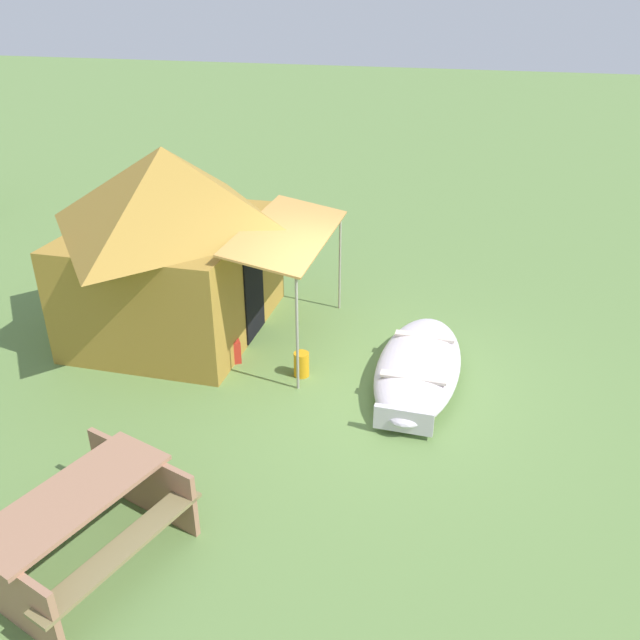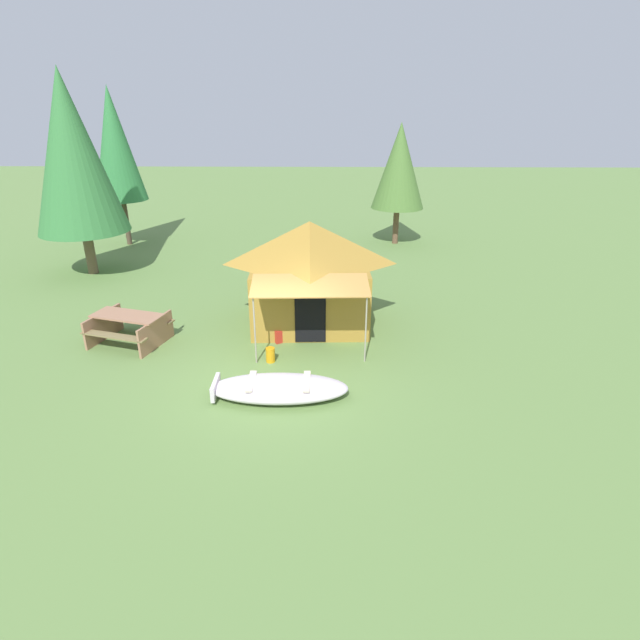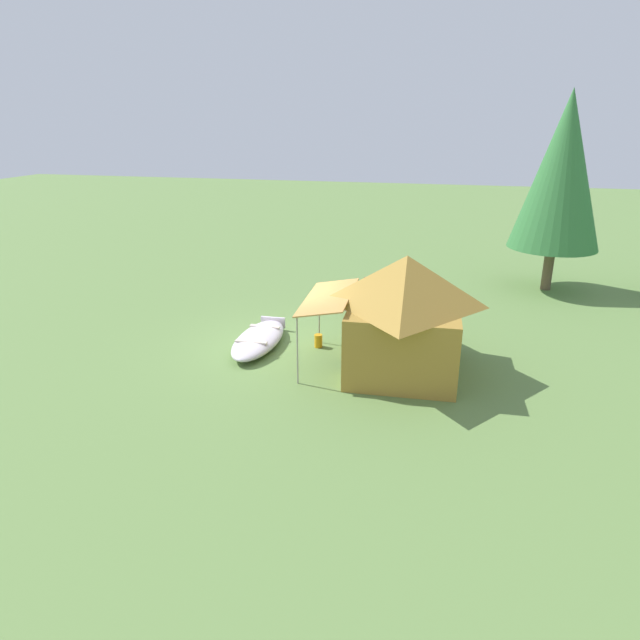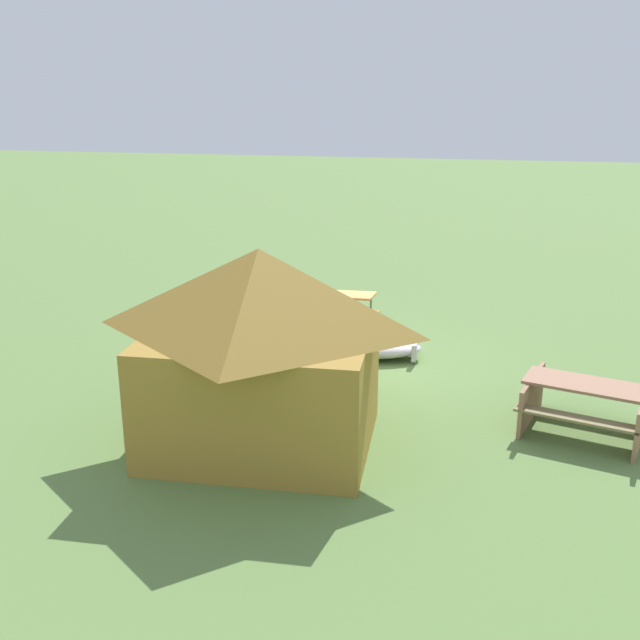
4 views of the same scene
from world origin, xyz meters
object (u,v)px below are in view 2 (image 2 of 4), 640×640
object	(u,v)px
beached_rowboat	(278,388)
pine_tree_back_right	(72,153)
picnic_table	(129,325)
canvas_cabin_tent	(310,272)
cooler_box	(281,334)
pine_tree_back_left	(115,145)
fuel_can	(270,355)
pine_tree_far_center	(399,166)

from	to	relation	value
beached_rowboat	pine_tree_back_right	size ratio (longest dim) A/B	0.43
picnic_table	canvas_cabin_tent	bearing A→B (deg)	16.39
cooler_box	pine_tree_back_right	world-z (taller)	pine_tree_back_right
cooler_box	pine_tree_back_right	size ratio (longest dim) A/B	0.07
picnic_table	cooler_box	distance (m)	3.78
beached_rowboat	pine_tree_back_left	size ratio (longest dim) A/B	0.46
pine_tree_back_left	pine_tree_back_right	xyz separation A→B (m)	(0.16, -3.97, 0.02)
pine_tree_back_right	fuel_can	bearing A→B (deg)	-43.22
fuel_can	cooler_box	bearing A→B (deg)	82.96
canvas_cabin_tent	pine_tree_far_center	size ratio (longest dim) A/B	0.78
picnic_table	pine_tree_back_left	world-z (taller)	pine_tree_back_left
picnic_table	fuel_can	size ratio (longest dim) A/B	5.90
picnic_table	pine_tree_back_left	distance (m)	10.84
picnic_table	pine_tree_back_left	xyz separation A→B (m)	(-3.55, 9.61, 3.56)
canvas_cabin_tent	pine_tree_far_center	distance (m)	9.46
cooler_box	picnic_table	bearing A→B (deg)	-176.40
fuel_can	pine_tree_back_right	size ratio (longest dim) A/B	0.05
canvas_cabin_tent	beached_rowboat	bearing A→B (deg)	-97.62
picnic_table	pine_tree_back_right	distance (m)	7.49
pine_tree_back_left	pine_tree_far_center	world-z (taller)	pine_tree_back_left
fuel_can	picnic_table	bearing A→B (deg)	165.27
fuel_can	pine_tree_far_center	distance (m)	12.09
canvas_cabin_tent	pine_tree_far_center	bearing A→B (deg)	69.09
pine_tree_back_left	pine_tree_back_right	size ratio (longest dim) A/B	0.94
beached_rowboat	canvas_cabin_tent	xyz separation A→B (m)	(0.51, 3.81, 1.24)
fuel_can	pine_tree_back_right	xyz separation A→B (m)	(-7.00, 6.58, 3.88)
canvas_cabin_tent	fuel_can	world-z (taller)	canvas_cabin_tent
picnic_table	cooler_box	xyz separation A→B (m)	(3.76, 0.24, -0.30)
fuel_can	pine_tree_far_center	xyz separation A→B (m)	(4.16, 10.95, 3.00)
canvas_cabin_tent	pine_tree_back_right	size ratio (longest dim) A/B	0.58
beached_rowboat	pine_tree_back_right	distance (m)	11.60
cooler_box	fuel_can	size ratio (longest dim) A/B	1.31
beached_rowboat	pine_tree_back_left	world-z (taller)	pine_tree_back_left
canvas_cabin_tent	fuel_can	distance (m)	2.73
beached_rowboat	pine_tree_back_left	xyz separation A→B (m)	(-7.50, 12.10, 3.82)
beached_rowboat	picnic_table	size ratio (longest dim) A/B	1.38
canvas_cabin_tent	pine_tree_back_left	size ratio (longest dim) A/B	0.62
cooler_box	pine_tree_back_left	xyz separation A→B (m)	(-7.31, 9.37, 3.86)
beached_rowboat	fuel_can	xyz separation A→B (m)	(-0.33, 1.54, -0.04)
beached_rowboat	pine_tree_back_right	world-z (taller)	pine_tree_back_right
cooler_box	canvas_cabin_tent	bearing A→B (deg)	57.05
pine_tree_back_right	beached_rowboat	bearing A→B (deg)	-47.92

